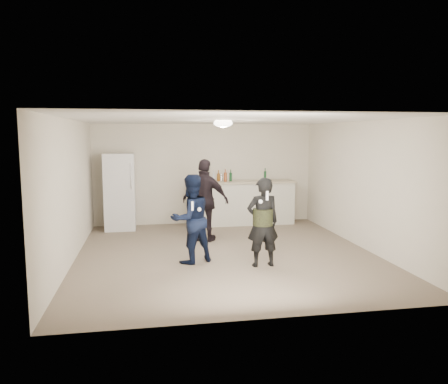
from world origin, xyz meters
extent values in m
plane|color=#6B5B4C|center=(0.00, 0.00, 0.00)|extent=(6.00, 6.00, 0.00)
plane|color=silver|center=(0.00, 0.00, 2.50)|extent=(6.00, 6.00, 0.00)
plane|color=beige|center=(0.00, 3.00, 1.25)|extent=(6.00, 0.00, 6.00)
plane|color=beige|center=(0.00, -3.00, 1.25)|extent=(6.00, 0.00, 6.00)
plane|color=beige|center=(-2.75, 0.00, 1.25)|extent=(0.00, 6.00, 6.00)
plane|color=beige|center=(2.75, 0.00, 1.25)|extent=(0.00, 6.00, 6.00)
cube|color=silver|center=(0.88, 2.67, 0.53)|extent=(2.60, 0.56, 1.05)
cube|color=#C0B595|center=(0.88, 2.67, 1.07)|extent=(2.68, 0.64, 0.04)
cube|color=white|center=(-2.08, 2.60, 0.90)|extent=(0.70, 0.70, 1.80)
cylinder|color=#B5B4B9|center=(-1.80, 2.23, 1.30)|extent=(0.02, 0.02, 0.60)
ellipsoid|color=white|center=(0.00, 0.30, 2.45)|extent=(0.36, 0.36, 0.16)
cylinder|color=silver|center=(0.39, 2.78, 1.18)|extent=(0.08, 0.08, 0.17)
imported|color=#0E1B3E|center=(-0.70, -0.45, 0.78)|extent=(0.93, 0.85, 1.55)
imported|color=black|center=(0.48, -0.88, 0.76)|extent=(0.58, 0.40, 1.52)
cylinder|color=#2C3618|center=(0.48, -0.88, 0.85)|extent=(0.34, 0.34, 0.28)
imported|color=black|center=(-0.25, 1.06, 0.87)|extent=(1.09, 0.87, 1.73)
cube|color=white|center=(-0.70, -0.73, 1.05)|extent=(0.04, 0.04, 0.15)
sphere|color=white|center=(-0.58, -0.70, 0.98)|extent=(0.07, 0.07, 0.07)
cube|color=white|center=(0.48, -1.13, 1.25)|extent=(0.04, 0.04, 0.15)
sphere|color=white|center=(0.38, -1.10, 1.15)|extent=(0.07, 0.07, 0.07)
cylinder|color=#863713|center=(0.46, 2.61, 1.20)|extent=(0.07, 0.07, 0.23)
cylinder|color=brown|center=(0.32, 2.80, 1.18)|extent=(0.08, 0.08, 0.19)
cylinder|color=#B9BDC4|center=(0.17, 2.60, 1.19)|extent=(0.07, 0.07, 0.19)
cylinder|color=#13431F|center=(1.47, 2.62, 1.21)|extent=(0.06, 0.06, 0.24)
cylinder|color=#12411F|center=(0.60, 2.68, 1.19)|extent=(0.07, 0.07, 0.21)
camera|label=1|loc=(-1.43, -7.90, 2.22)|focal=35.00mm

